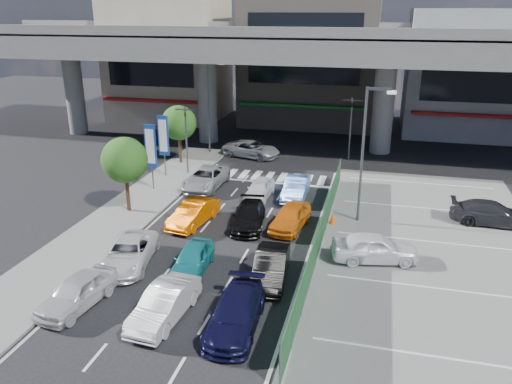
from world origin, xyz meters
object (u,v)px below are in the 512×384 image
(taxi_orange_right, at_px, (290,217))
(tree_far, at_px, (179,123))
(signboard_far, at_px, (163,137))
(hatch_white_back_mid, at_px, (164,304))
(tree_near, at_px, (125,160))
(signboard_near, at_px, (151,148))
(traffic_light_right, at_px, (351,113))
(parked_sedan_white, at_px, (374,247))
(traffic_light_left, at_px, (186,124))
(street_lamp_left, at_px, (210,99))
(traffic_cone, at_px, (333,218))
(sedan_white_mid_left, at_px, (128,253))
(sedan_black_mid, at_px, (249,216))
(street_lamp_right, at_px, (366,144))
(taxi_teal_mid, at_px, (192,259))
(sedan_white_front_mid, at_px, (260,189))
(crossing_wagon_silver, at_px, (251,149))
(parked_sedan_dgrey, at_px, (492,213))
(taxi_orange_left, at_px, (194,213))
(wagon_silver_front_left, at_px, (206,178))
(kei_truck_front_right, at_px, (296,188))
(van_white_back_left, at_px, (77,292))
(minivan_navy_back, at_px, (236,314))
(hatch_black_mid_right, at_px, (271,267))

(taxi_orange_right, bearing_deg, tree_far, 144.44)
(signboard_far, height_order, tree_far, tree_far)
(hatch_white_back_mid, bearing_deg, tree_near, 128.96)
(signboard_near, bearing_deg, traffic_light_right, 40.91)
(parked_sedan_white, bearing_deg, traffic_light_left, 40.51)
(street_lamp_left, xyz_separation_m, traffic_cone, (11.93, -12.88, -4.34))
(sedan_white_mid_left, height_order, sedan_black_mid, sedan_white_mid_left)
(traffic_cone, bearing_deg, tree_far, 144.99)
(traffic_light_left, xyz_separation_m, street_lamp_right, (13.37, -6.00, 0.83))
(taxi_teal_mid, distance_m, traffic_cone, 9.39)
(signboard_near, distance_m, tree_near, 4.01)
(sedan_white_front_mid, distance_m, crossing_wagon_silver, 9.82)
(sedan_white_front_mid, bearing_deg, parked_sedan_dgrey, -2.14)
(taxi_orange_left, height_order, wagon_silver_front_left, same)
(street_lamp_right, xyz_separation_m, crossing_wagon_silver, (-9.84, 11.79, -4.08))
(taxi_orange_right, bearing_deg, signboard_far, 155.22)
(sedan_black_mid, height_order, kei_truck_front_right, kei_truck_front_right)
(tree_far, distance_m, taxi_orange_left, 12.80)
(street_lamp_left, distance_m, van_white_back_left, 24.59)
(signboard_near, bearing_deg, parked_sedan_dgrey, -1.52)
(traffic_light_left, bearing_deg, van_white_back_left, -83.36)
(crossing_wagon_silver, bearing_deg, hatch_white_back_mid, -161.17)
(parked_sedan_dgrey, bearing_deg, traffic_light_right, 40.37)
(traffic_light_right, relative_size, taxi_orange_right, 1.28)
(taxi_teal_mid, relative_size, parked_sedan_white, 0.88)
(street_lamp_left, bearing_deg, taxi_orange_right, -55.52)
(taxi_orange_right, bearing_deg, minivan_navy_back, -84.16)
(street_lamp_right, xyz_separation_m, taxi_orange_right, (-3.92, -1.95, -4.08))
(taxi_orange_left, bearing_deg, signboard_near, 144.12)
(taxi_teal_mid, relative_size, taxi_orange_right, 0.93)
(wagon_silver_front_left, bearing_deg, crossing_wagon_silver, 83.77)
(signboard_near, xyz_separation_m, parked_sedan_dgrey, (21.85, -0.58, -2.33))
(sedan_white_mid_left, height_order, taxi_teal_mid, sedan_white_mid_left)
(traffic_light_left, distance_m, sedan_black_mid, 11.38)
(wagon_silver_front_left, bearing_deg, tree_near, -117.99)
(hatch_white_back_mid, bearing_deg, signboard_far, 118.30)
(taxi_orange_left, xyz_separation_m, wagon_silver_front_left, (-1.46, 6.27, 0.00))
(hatch_white_back_mid, relative_size, sedan_white_mid_left, 0.89)
(street_lamp_right, bearing_deg, parked_sedan_dgrey, 10.71)
(hatch_black_mid_right, height_order, wagon_silver_front_left, same)
(tree_near, relative_size, tree_far, 1.00)
(traffic_light_left, height_order, parked_sedan_white, traffic_light_left)
(parked_sedan_white, bearing_deg, tree_near, 66.90)
(sedan_white_mid_left, bearing_deg, traffic_light_left, 88.98)
(street_lamp_right, bearing_deg, traffic_light_left, 155.84)
(minivan_navy_back, bearing_deg, sedan_white_front_mid, 96.97)
(tree_near, bearing_deg, sedan_white_front_mid, 31.14)
(hatch_black_mid_right, bearing_deg, tree_near, 144.95)
(street_lamp_left, relative_size, taxi_teal_mid, 2.12)
(tree_near, height_order, sedan_black_mid, tree_near)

